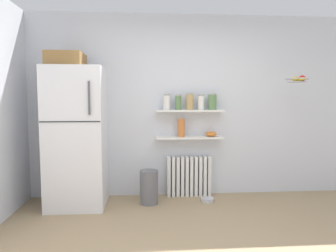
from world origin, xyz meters
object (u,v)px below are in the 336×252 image
at_px(refrigerator, 77,134).
at_px(radiator, 189,176).
at_px(pet_food_bowl, 207,200).
at_px(vase, 181,128).
at_px(hanging_fruit_basket, 298,79).
at_px(trash_bin, 149,187).
at_px(storage_jar_4, 212,102).
at_px(storage_jar_0, 167,102).
at_px(storage_jar_3, 201,102).
at_px(shelf_bowl, 211,134).
at_px(storage_jar_1, 178,102).
at_px(storage_jar_2, 190,102).

relative_size(refrigerator, radiator, 3.14).
bearing_deg(pet_food_bowl, radiator, 127.59).
bearing_deg(vase, hanging_fruit_basket, -13.12).
bearing_deg(trash_bin, hanging_fruit_basket, -2.39).
height_order(pet_food_bowl, hanging_fruit_basket, hanging_fruit_basket).
bearing_deg(storage_jar_4, radiator, 174.72).
distance_m(vase, trash_bin, 0.94).
bearing_deg(hanging_fruit_basket, storage_jar_0, 168.41).
relative_size(storage_jar_3, shelf_bowl, 1.32).
bearing_deg(storage_jar_0, shelf_bowl, 0.00).
distance_m(storage_jar_1, trash_bin, 1.24).
bearing_deg(storage_jar_4, vase, -180.00).
relative_size(storage_jar_2, storage_jar_3, 1.08).
xyz_separation_m(storage_jar_1, trash_bin, (-0.42, -0.27, -1.13)).
relative_size(storage_jar_4, hanging_fruit_basket, 0.75).
bearing_deg(storage_jar_2, storage_jar_0, 180.00).
bearing_deg(trash_bin, storage_jar_0, 46.10).
bearing_deg(storage_jar_1, storage_jar_0, 180.00).
bearing_deg(storage_jar_4, hanging_fruit_basket, -18.24).
bearing_deg(storage_jar_2, trash_bin, -155.21).
relative_size(storage_jar_0, trash_bin, 0.49).
relative_size(storage_jar_4, shelf_bowl, 1.41).
height_order(storage_jar_0, trash_bin, storage_jar_0).
relative_size(storage_jar_2, pet_food_bowl, 1.26).
distance_m(radiator, hanging_fruit_basket, 2.00).
distance_m(radiator, storage_jar_4, 1.13).
bearing_deg(shelf_bowl, storage_jar_0, 180.00).
xyz_separation_m(trash_bin, pet_food_bowl, (0.80, 0.02, -0.20)).
bearing_deg(vase, shelf_bowl, 0.00).
height_order(storage_jar_4, hanging_fruit_basket, hanging_fruit_basket).
relative_size(refrigerator, storage_jar_1, 9.27).
bearing_deg(storage_jar_0, hanging_fruit_basket, -11.59).
distance_m(storage_jar_0, shelf_bowl, 0.78).
relative_size(storage_jar_3, storage_jar_4, 0.93).
distance_m(refrigerator, storage_jar_3, 1.75).
height_order(refrigerator, storage_jar_3, refrigerator).
bearing_deg(storage_jar_1, trash_bin, -147.40).
height_order(storage_jar_1, hanging_fruit_basket, hanging_fruit_basket).
height_order(shelf_bowl, pet_food_bowl, shelf_bowl).
xyz_separation_m(trash_bin, hanging_fruit_basket, (1.98, -0.08, 1.44)).
xyz_separation_m(pet_food_bowl, hanging_fruit_basket, (1.18, -0.10, 1.64)).
relative_size(storage_jar_2, shelf_bowl, 1.42).
xyz_separation_m(storage_jar_2, pet_food_bowl, (0.22, -0.25, -1.34)).
distance_m(storage_jar_2, shelf_bowl, 0.56).
relative_size(radiator, storage_jar_3, 2.96).
height_order(storage_jar_2, vase, storage_jar_2).
height_order(storage_jar_0, hanging_fruit_basket, hanging_fruit_basket).
bearing_deg(trash_bin, storage_jar_1, 32.60).
distance_m(pet_food_bowl, hanging_fruit_basket, 2.02).
bearing_deg(hanging_fruit_basket, vase, 166.88).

